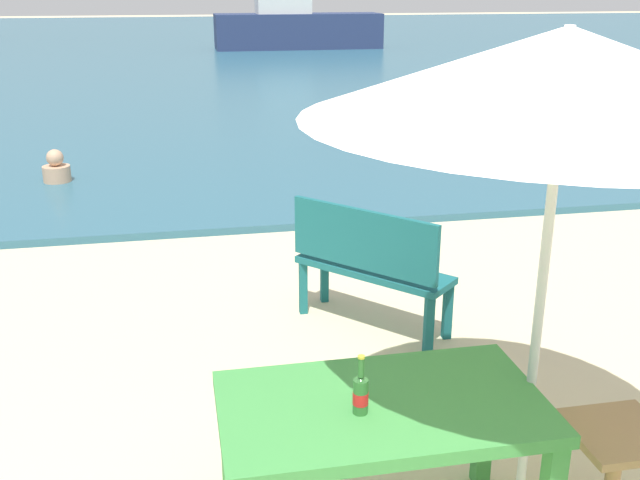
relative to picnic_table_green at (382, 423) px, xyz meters
The scene contains 8 objects.
sea_water 29.55m from the picnic_table_green, 89.11° to the left, with size 120.00×50.00×0.08m, color #2D6075.
picnic_table_green is the anchor object (origin of this frame).
beer_bottle_amber 0.24m from the picnic_table_green, 150.51° to the right, with size 0.07×0.07×0.26m.
patio_umbrella 1.63m from the picnic_table_green, ahead, with size 2.10×2.10×2.30m.
side_table_wood 1.14m from the picnic_table_green, ahead, with size 0.44×0.44×0.54m.
bench_teal_center 2.25m from the picnic_table_green, 76.63° to the left, with size 1.07×1.13×0.95m.
swimmer_person 7.21m from the picnic_table_green, 108.64° to the left, with size 0.34×0.34×0.41m.
boat_barge 26.01m from the picnic_table_green, 81.42° to the left, with size 6.22×1.70×2.26m.
Camera 1 is at (-1.25, -2.17, 2.45)m, focal length 41.20 mm.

